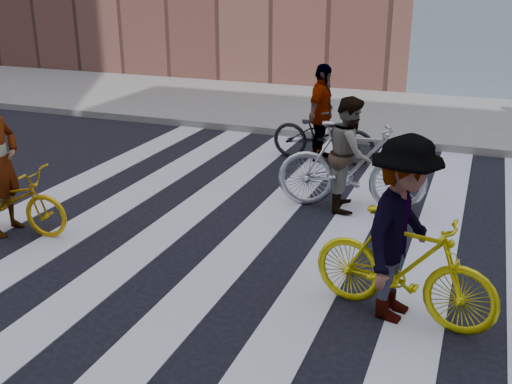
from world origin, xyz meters
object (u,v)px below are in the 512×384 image
Objects in this scene: bike_yellow_left at (7,200)px; bike_dark_rear at (323,134)px; rider_mid at (350,154)px; bike_yellow_right at (403,266)px; rider_right at (401,230)px; bike_silver_mid at (353,166)px; rider_rear at (321,114)px.

bike_yellow_left is 0.90× the size of bike_dark_rear.
rider_mid reaches higher than bike_dark_rear.
bike_yellow_right is 0.37m from rider_right.
bike_dark_rear is 5.15m from rider_right.
bike_yellow_right is at bearing -169.22° from bike_silver_mid.
rider_right is (1.04, -2.67, 0.28)m from bike_silver_mid.
bike_dark_rear is at bearing -86.08° from rider_rear.
bike_yellow_left is 0.93× the size of rider_right.
rider_rear is at bearing -38.85° from bike_yellow_left.
bike_silver_mid is at bearing 33.93° from bike_yellow_right.
bike_dark_rear is 2.27m from rider_mid.
bike_silver_mid is 2.31m from rider_rear.
rider_mid is 2.89m from rider_right.
bike_silver_mid is 1.11× the size of bike_dark_rear.
rider_mid is (-0.05, 0.00, 0.17)m from bike_silver_mid.
bike_yellow_right is at bearing -168.31° from rider_mid.
rider_right is 5.16m from rider_rear.
bike_silver_mid is 2.88m from rider_right.
bike_yellow_right is at bearing -152.53° from bike_dark_rear.
bike_silver_mid is at bearing -149.63° from rider_rear.
bike_dark_rear is 1.09× the size of rider_rear.
bike_yellow_left is 4.60m from bike_silver_mid.
rider_rear is (-0.97, 2.05, 0.06)m from rider_mid.
rider_mid is 0.93× the size of rider_rear.
rider_right is (2.01, -4.73, 0.42)m from bike_dark_rear.
bike_silver_mid is 1.15× the size of rider_right.
bike_yellow_right is (4.99, -0.24, 0.10)m from bike_yellow_left.
rider_mid is at bearing -151.91° from bike_dark_rear.
rider_mid is 2.27m from rider_rear.
bike_dark_rear reaches higher than bike_yellow_left.
rider_rear is at bearing 13.95° from rider_mid.
bike_yellow_right reaches higher than bike_yellow_left.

